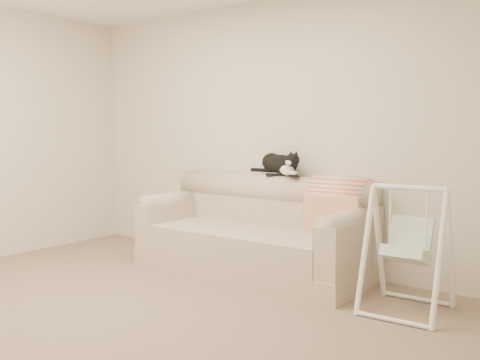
# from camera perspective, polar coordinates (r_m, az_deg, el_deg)

# --- Properties ---
(ground_plane) EXTENTS (5.00, 5.00, 0.00)m
(ground_plane) POSITION_cam_1_polar(r_m,az_deg,el_deg) (3.96, -12.06, -14.39)
(ground_plane) COLOR brown
(ground_plane) RESTS_ON ground
(room_shell) EXTENTS (5.04, 4.04, 2.60)m
(room_shell) POSITION_cam_1_polar(r_m,az_deg,el_deg) (3.74, -12.52, 8.24)
(room_shell) COLOR beige
(room_shell) RESTS_ON ground
(sofa) EXTENTS (2.20, 0.93, 0.90)m
(sofa) POSITION_cam_1_polar(r_m,az_deg,el_deg) (5.05, 1.73, -5.85)
(sofa) COLOR tan
(sofa) RESTS_ON ground
(remote_a) EXTENTS (0.18, 0.15, 0.03)m
(remote_a) POSITION_cam_1_polar(r_m,az_deg,el_deg) (5.12, 3.77, 0.62)
(remote_a) COLOR black
(remote_a) RESTS_ON sofa
(remote_b) EXTENTS (0.15, 0.16, 0.02)m
(remote_b) POSITION_cam_1_polar(r_m,az_deg,el_deg) (4.97, 5.92, 0.43)
(remote_b) COLOR black
(remote_b) RESTS_ON sofa
(tuxedo_cat) EXTENTS (0.61, 0.36, 0.24)m
(tuxedo_cat) POSITION_cam_1_polar(r_m,az_deg,el_deg) (5.12, 4.30, 1.75)
(tuxedo_cat) COLOR black
(tuxedo_cat) RESTS_ON sofa
(throw_blanket) EXTENTS (0.52, 0.38, 0.58)m
(throw_blanket) POSITION_cam_1_polar(r_m,az_deg,el_deg) (4.81, 10.54, -1.98)
(throw_blanket) COLOR orange
(throw_blanket) RESTS_ON sofa
(baby_swing) EXTENTS (0.59, 0.63, 0.94)m
(baby_swing) POSITION_cam_1_polar(r_m,az_deg,el_deg) (4.11, 17.43, -7.00)
(baby_swing) COLOR white
(baby_swing) RESTS_ON ground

